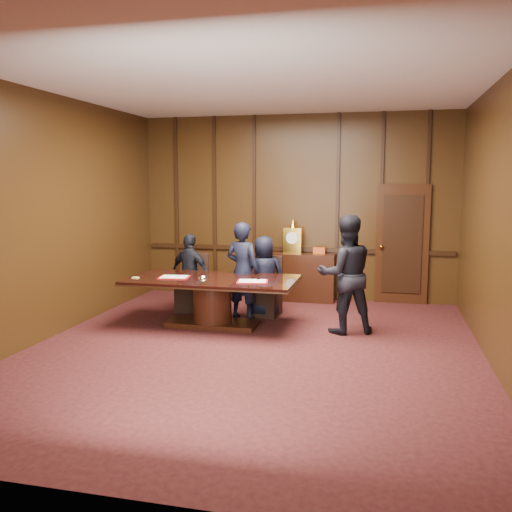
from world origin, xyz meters
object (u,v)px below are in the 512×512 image
Objects in this scene: signatory_left at (191,273)px; witness_right at (346,274)px; witness_left at (243,271)px; conference_table at (212,294)px; signatory_right at (264,276)px; sideboard at (293,275)px.

witness_right is (2.69, -0.68, 0.20)m from signatory_left.
witness_left is at bearing -34.70° from witness_right.
witness_right reaches higher than conference_table.
signatory_right is 0.41m from witness_left.
sideboard is 1.00× the size of witness_left.
signatory_left is 0.77× the size of witness_right.
conference_table is at bearing -112.64° from sideboard.
sideboard is 1.17× the size of signatory_left.
sideboard is at bearing -94.15° from witness_left.
witness_left is at bearing -175.22° from signatory_left.
sideboard is 1.72m from witness_left.
signatory_left is at bearing -138.76° from sideboard.
witness_right is at bearing -60.87° from sideboard.
signatory_left is 2.78m from witness_right.
sideboard reaches higher than signatory_right.
signatory_right is at bearing -46.30° from witness_right.
sideboard is 1.40m from signatory_right.
conference_table is at bearing 36.09° from signatory_right.
witness_left reaches higher than sideboard.
signatory_right is 0.77× the size of witness_right.
witness_left is 1.75m from witness_right.
witness_left is at bearing 58.45° from conference_table.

